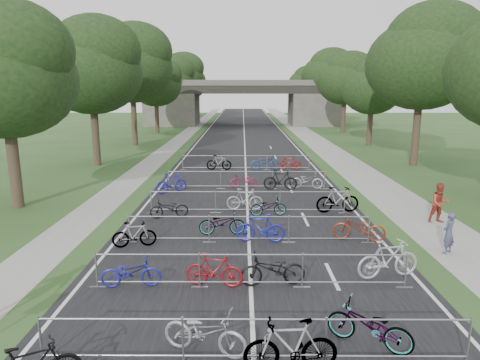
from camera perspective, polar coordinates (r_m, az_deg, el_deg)
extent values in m
cube|color=black|center=(54.95, 0.57, 6.06)|extent=(11.00, 140.00, 0.01)
cube|color=gray|center=(55.57, 8.90, 5.99)|extent=(3.00, 140.00, 0.01)
cube|color=gray|center=(55.43, -7.25, 6.02)|extent=(2.00, 140.00, 0.01)
cube|color=silver|center=(54.95, 0.57, 6.06)|extent=(0.12, 140.00, 0.00)
cube|color=#4B4943|center=(70.62, -8.98, 9.31)|extent=(8.00, 8.00, 5.00)
cube|color=#4B4943|center=(70.71, 10.01, 9.27)|extent=(8.00, 8.00, 5.00)
cube|color=black|center=(69.64, 0.53, 11.97)|extent=(30.00, 8.00, 1.20)
cube|color=#4B4943|center=(65.85, 0.54, 12.82)|extent=(30.00, 0.40, 0.90)
cube|color=#4B4943|center=(73.44, 0.52, 12.76)|extent=(30.00, 0.40, 0.90)
cylinder|color=#33261C|center=(23.80, -27.89, 1.67)|extent=(0.56, 0.56, 4.20)
ellipsoid|color=black|center=(23.50, -28.90, 11.58)|extent=(6.72, 6.72, 5.51)
sphere|color=black|center=(22.84, -28.52, 15.03)|extent=(5.38, 5.38, 5.38)
sphere|color=black|center=(24.19, -29.17, 9.52)|extent=(4.37, 4.37, 4.37)
cylinder|color=#33261C|center=(34.70, -18.70, 5.76)|extent=(0.56, 0.56, 4.72)
ellipsoid|color=black|center=(34.54, -19.23, 13.41)|extent=(7.56, 7.56, 6.20)
sphere|color=black|center=(33.96, -18.71, 16.03)|extent=(6.05, 6.05, 6.05)
sphere|color=black|center=(35.16, -19.63, 11.80)|extent=(4.91, 4.91, 4.91)
cylinder|color=#33261C|center=(35.39, 22.43, 5.91)|extent=(0.56, 0.56, 5.11)
ellipsoid|color=black|center=(35.27, 23.11, 14.01)|extent=(8.18, 8.18, 6.70)
sphere|color=black|center=(35.16, 24.60, 16.57)|extent=(6.54, 6.54, 6.54)
sphere|color=black|center=(35.52, 21.89, 12.43)|extent=(5.31, 5.31, 5.31)
cylinder|color=#33261C|center=(46.15, -13.93, 7.81)|extent=(0.56, 0.56, 5.25)
ellipsoid|color=black|center=(46.07, -14.26, 14.20)|extent=(8.40, 8.40, 6.89)
sphere|color=black|center=(45.55, -13.78, 16.37)|extent=(6.72, 6.72, 6.72)
sphere|color=black|center=(46.65, -14.65, 12.85)|extent=(5.46, 5.46, 5.46)
cylinder|color=#33261C|center=(46.73, 16.91, 6.83)|extent=(0.56, 0.56, 3.85)
ellipsoid|color=black|center=(46.57, 17.20, 11.45)|extent=(6.16, 6.16, 5.05)
sphere|color=black|center=(46.28, 18.21, 12.92)|extent=(4.93, 4.93, 4.93)
sphere|color=black|center=(46.92, 16.37, 10.56)|extent=(4.00, 4.00, 4.00)
cylinder|color=#33261C|center=(57.87, -11.01, 8.23)|extent=(0.56, 0.56, 4.20)
ellipsoid|color=black|center=(57.75, -11.18, 12.31)|extent=(6.72, 6.72, 5.51)
sphere|color=black|center=(57.17, -10.73, 13.68)|extent=(5.38, 5.38, 5.38)
sphere|color=black|center=(58.34, -11.54, 11.47)|extent=(4.37, 4.37, 4.37)
cylinder|color=#33261C|center=(58.29, 13.60, 8.28)|extent=(0.56, 0.56, 4.48)
ellipsoid|color=black|center=(58.18, 13.82, 12.60)|extent=(7.17, 7.17, 5.88)
sphere|color=black|center=(57.87, 14.60, 13.98)|extent=(5.73, 5.73, 5.73)
sphere|color=black|center=(58.55, 13.17, 11.75)|extent=(4.66, 4.66, 4.66)
cylinder|color=#33261C|center=(69.64, -9.10, 9.15)|extent=(0.56, 0.56, 4.72)
ellipsoid|color=black|center=(69.56, -9.23, 12.96)|extent=(7.56, 7.56, 6.20)
sphere|color=black|center=(69.02, -8.84, 14.24)|extent=(6.05, 6.05, 6.05)
sphere|color=black|center=(70.13, -9.55, 12.17)|extent=(4.91, 4.91, 4.91)
cylinder|color=#33261C|center=(69.99, 11.37, 9.24)|extent=(0.56, 0.56, 5.11)
ellipsoid|color=black|center=(69.93, 11.55, 13.34)|extent=(8.18, 8.18, 6.70)
sphere|color=black|center=(69.62, 12.19, 14.66)|extent=(6.54, 6.54, 6.54)
sphere|color=black|center=(70.31, 11.02, 12.52)|extent=(5.31, 5.31, 5.31)
cylinder|color=#33261C|center=(81.48, -7.74, 9.80)|extent=(0.56, 0.56, 5.25)
ellipsoid|color=black|center=(81.44, -7.85, 13.41)|extent=(8.40, 8.40, 6.89)
sphere|color=black|center=(80.92, -7.50, 14.62)|extent=(6.72, 6.72, 6.72)
sphere|color=black|center=(81.99, -8.13, 12.66)|extent=(5.46, 5.46, 5.46)
cylinder|color=#33261C|center=(81.82, 9.76, 9.25)|extent=(0.56, 0.56, 3.85)
ellipsoid|color=black|center=(81.72, 9.85, 11.89)|extent=(6.16, 6.16, 5.05)
sphere|color=black|center=(81.34, 10.37, 12.74)|extent=(4.93, 4.93, 4.93)
sphere|color=black|center=(82.14, 9.42, 11.37)|extent=(4.00, 4.00, 4.00)
cylinder|color=#33261C|center=(93.40, -6.71, 9.79)|extent=(0.56, 0.56, 4.20)
ellipsoid|color=black|center=(93.32, -6.77, 12.32)|extent=(6.72, 6.72, 5.51)
sphere|color=black|center=(92.77, -6.46, 13.15)|extent=(5.38, 5.38, 5.38)
sphere|color=black|center=(93.88, -7.03, 11.80)|extent=(4.37, 4.37, 4.37)
cylinder|color=#33261C|center=(93.66, 8.57, 9.83)|extent=(0.56, 0.56, 4.48)
ellipsoid|color=black|center=(93.59, 8.65, 12.52)|extent=(7.17, 7.17, 5.88)
sphere|color=black|center=(93.20, 9.10, 13.39)|extent=(5.73, 5.73, 5.73)
sphere|color=black|center=(94.01, 8.28, 11.98)|extent=(4.66, 4.66, 4.66)
cylinder|color=#929599|center=(9.54, 1.93, -18.08)|extent=(9.20, 0.04, 0.04)
cylinder|color=#929599|center=(10.01, 1.89, -22.38)|extent=(9.20, 0.04, 0.04)
cylinder|color=#929599|center=(10.72, -25.03, -18.75)|extent=(0.05, 0.05, 1.10)
cylinder|color=#929599|center=(9.88, -7.62, -20.42)|extent=(0.05, 0.05, 1.10)
cylinder|color=#929599|center=(9.97, 11.34, -20.27)|extent=(0.05, 0.05, 1.10)
cylinder|color=#929599|center=(10.94, 28.19, -18.41)|extent=(0.05, 0.05, 1.10)
cylinder|color=#929599|center=(12.78, 1.47, -9.92)|extent=(9.20, 0.04, 0.04)
cylinder|color=#929599|center=(13.13, 1.45, -13.44)|extent=(9.20, 0.04, 0.04)
cylinder|color=#929599|center=(13.68, -18.59, -11.32)|extent=(0.05, 0.05, 1.10)
cube|color=#929599|center=(13.90, -18.43, -13.35)|extent=(0.50, 0.08, 0.03)
cylinder|color=#929599|center=(13.04, -5.44, -11.90)|extent=(0.05, 0.05, 1.10)
cube|color=#929599|center=(13.27, -5.39, -14.01)|extent=(0.50, 0.08, 0.03)
cylinder|color=#929599|center=(13.10, 8.33, -11.86)|extent=(0.05, 0.05, 1.10)
cube|color=#929599|center=(13.33, 8.26, -13.96)|extent=(0.50, 0.08, 0.03)
cylinder|color=#929599|center=(13.86, 21.24, -11.22)|extent=(0.05, 0.05, 1.10)
cube|color=#929599|center=(14.07, 21.07, -13.23)|extent=(0.50, 0.08, 0.03)
cylinder|color=#929599|center=(16.37, 1.21, -4.91)|extent=(9.20, 0.04, 0.04)
cylinder|color=#929599|center=(16.64, 1.19, -7.77)|extent=(9.20, 0.04, 0.04)
cylinder|color=#929599|center=(17.08, -14.52, -6.34)|extent=(0.05, 0.05, 1.10)
cube|color=#929599|center=(17.25, -14.43, -8.02)|extent=(0.50, 0.08, 0.03)
cylinder|color=#929599|center=(16.57, -4.14, -6.54)|extent=(0.05, 0.05, 1.10)
cube|color=#929599|center=(16.74, -4.12, -8.28)|extent=(0.50, 0.08, 0.03)
cylinder|color=#929599|center=(16.61, 6.53, -6.54)|extent=(0.05, 0.05, 1.10)
cube|color=#929599|center=(16.79, 6.49, -8.27)|extent=(0.50, 0.08, 0.03)
cylinder|color=#929599|center=(17.22, 16.79, -6.32)|extent=(0.05, 0.05, 1.10)
cube|color=#929599|center=(17.39, 16.68, -7.99)|extent=(0.50, 0.08, 0.03)
cylinder|color=#929599|center=(20.22, 1.03, -1.58)|extent=(9.20, 0.04, 0.04)
cylinder|color=#929599|center=(20.45, 1.02, -3.95)|extent=(9.20, 0.04, 0.04)
cylinder|color=#929599|center=(20.80, -11.76, -2.87)|extent=(0.05, 0.05, 1.10)
cube|color=#929599|center=(20.95, -11.70, -4.28)|extent=(0.50, 0.08, 0.03)
cylinder|color=#929599|center=(20.39, -3.29, -2.94)|extent=(0.05, 0.05, 1.10)
cube|color=#929599|center=(20.53, -3.27, -4.38)|extent=(0.50, 0.08, 0.03)
cylinder|color=#929599|center=(20.42, 5.34, -2.94)|extent=(0.05, 0.05, 1.10)
cube|color=#929599|center=(20.57, 5.31, -4.38)|extent=(0.50, 0.08, 0.03)
cylinder|color=#929599|center=(20.92, 13.75, -2.88)|extent=(0.05, 0.05, 1.10)
cube|color=#929599|center=(21.06, 13.67, -4.29)|extent=(0.50, 0.08, 0.03)
cylinder|color=#929599|center=(25.11, 0.89, 1.14)|extent=(9.20, 0.04, 0.04)
cylinder|color=#929599|center=(25.29, 0.89, -0.80)|extent=(9.20, 0.04, 0.04)
cylinder|color=#929599|center=(25.58, -9.47, 0.03)|extent=(0.05, 0.05, 1.10)
cube|color=#929599|center=(25.69, -9.43, -1.13)|extent=(0.50, 0.08, 0.03)
cylinder|color=#929599|center=(25.24, -2.59, 0.02)|extent=(0.05, 0.05, 1.10)
cube|color=#929599|center=(25.36, -2.58, -1.16)|extent=(0.50, 0.08, 0.03)
cylinder|color=#929599|center=(25.27, 4.37, 0.02)|extent=(0.05, 0.05, 1.10)
cube|color=#929599|center=(25.39, 4.35, -1.16)|extent=(0.50, 0.08, 0.03)
cylinder|color=#929599|center=(25.67, 11.21, 0.01)|extent=(0.05, 0.05, 1.10)
cube|color=#929599|center=(25.79, 11.16, -1.15)|extent=(0.50, 0.08, 0.03)
cylinder|color=#929599|center=(31.02, 0.78, 3.26)|extent=(9.20, 0.04, 0.04)
cylinder|color=#929599|center=(31.16, 0.78, 1.68)|extent=(9.20, 0.04, 0.04)
cylinder|color=#929599|center=(31.40, -7.65, 2.34)|extent=(0.05, 0.05, 1.10)
cube|color=#929599|center=(31.49, -7.63, 1.38)|extent=(0.50, 0.08, 0.03)
cylinder|color=#929599|center=(31.12, -2.05, 2.35)|extent=(0.05, 0.05, 1.10)
cube|color=#929599|center=(31.22, -2.04, 1.38)|extent=(0.50, 0.08, 0.03)
cylinder|color=#929599|center=(31.15, 3.60, 2.34)|extent=(0.05, 0.05, 1.10)
cube|color=#929599|center=(31.24, 3.59, 1.38)|extent=(0.50, 0.08, 0.03)
cylinder|color=#929599|center=(31.47, 9.19, 2.31)|extent=(0.05, 0.05, 1.10)
cube|color=#929599|center=(31.57, 9.16, 1.36)|extent=(0.50, 0.08, 0.03)
imported|color=#97979E|center=(10.15, -4.70, -19.57)|extent=(2.10, 1.27, 1.04)
imported|color=#929599|center=(9.59, 6.77, -21.16)|extent=(2.02, 0.69, 1.20)
imported|color=#929599|center=(10.75, 16.87, -18.16)|extent=(2.06, 1.60, 1.04)
imported|color=#1A1D93|center=(13.45, -14.34, -11.84)|extent=(1.83, 0.78, 0.94)
imported|color=maroon|center=(13.08, -3.45, -11.90)|extent=(1.81, 0.79, 1.05)
imported|color=black|center=(13.13, 4.42, -11.85)|extent=(2.06, 0.94, 1.04)
imported|color=#B5B4BD|center=(14.32, 19.16, -9.97)|extent=(2.15, 1.04, 1.25)
imported|color=#929599|center=(16.58, -13.93, -7.09)|extent=(1.69, 0.81, 0.98)
imported|color=#929599|center=(17.43, -2.41, -5.78)|extent=(1.90, 0.78, 0.98)
imported|color=#1A2094|center=(16.59, 2.74, -6.42)|extent=(1.94, 0.68, 1.14)
imported|color=maroon|center=(17.37, 15.61, -6.17)|extent=(2.11, 1.14, 1.05)
imported|color=black|center=(19.88, -9.41, -3.75)|extent=(1.84, 1.02, 0.92)
imported|color=#96979D|center=(20.85, 0.64, -2.60)|extent=(1.80, 0.54, 1.08)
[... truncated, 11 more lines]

